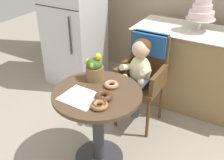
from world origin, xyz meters
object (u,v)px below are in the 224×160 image
at_px(cafe_table, 98,114).
at_px(refrigerator, 74,19).
at_px(tiered_cake_stand, 202,12).
at_px(donut_side, 111,84).
at_px(donut_front, 104,96).
at_px(donut_mid, 99,105).
at_px(flower_vase, 95,68).
at_px(wicker_chair, 145,66).
at_px(seated_child, 139,69).

relative_size(cafe_table, refrigerator, 0.42).
height_order(tiered_cake_stand, refrigerator, refrigerator).
bearing_deg(refrigerator, tiered_cake_stand, 7.67).
bearing_deg(cafe_table, donut_side, 65.98).
height_order(cafe_table, tiered_cake_stand, tiered_cake_stand).
relative_size(donut_front, tiered_cake_stand, 0.40).
height_order(donut_mid, flower_vase, flower_vase).
bearing_deg(donut_mid, cafe_table, 127.28).
bearing_deg(tiered_cake_stand, flower_vase, -116.43).
height_order(cafe_table, wicker_chair, wicker_chair).
distance_m(donut_front, donut_mid, 0.11).
bearing_deg(wicker_chair, tiered_cake_stand, 55.56).
relative_size(cafe_table, wicker_chair, 0.75).
height_order(cafe_table, donut_mid, donut_mid).
height_order(donut_side, flower_vase, flower_vase).
height_order(cafe_table, flower_vase, flower_vase).
bearing_deg(donut_mid, donut_side, 103.15).
bearing_deg(wicker_chair, seated_child, -91.30).
height_order(donut_front, donut_side, donut_front).
bearing_deg(tiered_cake_stand, donut_side, -107.92).
relative_size(cafe_table, flower_vase, 2.92).
distance_m(cafe_table, tiered_cake_stand, 1.50).
xyz_separation_m(donut_front, refrigerator, (-1.14, 1.15, 0.10)).
bearing_deg(donut_mid, flower_vase, 127.47).
height_order(cafe_table, donut_side, donut_side).
distance_m(wicker_chair, donut_mid, 0.93).
distance_m(wicker_chair, refrigerator, 1.20).
bearing_deg(refrigerator, cafe_table, -46.33).
bearing_deg(seated_child, flower_vase, -115.67).
distance_m(flower_vase, tiered_cake_stand, 1.30).
xyz_separation_m(cafe_table, refrigerator, (-1.05, 1.10, 0.34)).
height_order(wicker_chair, donut_side, wicker_chair).
bearing_deg(tiered_cake_stand, seated_child, -116.89).
height_order(cafe_table, refrigerator, refrigerator).
bearing_deg(flower_vase, seated_child, 64.33).
distance_m(seated_child, tiered_cake_stand, 0.89).
height_order(seated_child, flower_vase, flower_vase).
relative_size(donut_mid, refrigerator, 0.08).
bearing_deg(refrigerator, donut_mid, -47.09).
bearing_deg(cafe_table, donut_mid, -52.72).
bearing_deg(refrigerator, flower_vase, -45.37).
height_order(cafe_table, donut_front, donut_front).
xyz_separation_m(donut_side, tiered_cake_stand, (0.38, 1.17, 0.36)).
height_order(seated_child, donut_front, seated_child).
relative_size(donut_side, refrigerator, 0.07).
xyz_separation_m(wicker_chair, seated_child, (0.00, -0.16, 0.04)).
bearing_deg(flower_vase, tiered_cake_stand, 63.57).
xyz_separation_m(donut_front, flower_vase, (-0.22, 0.22, 0.08)).
bearing_deg(donut_side, donut_front, -78.45).
height_order(seated_child, donut_mid, seated_child).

